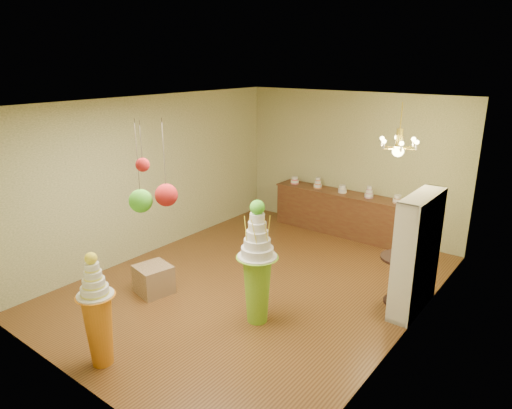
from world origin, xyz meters
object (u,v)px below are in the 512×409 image
Objects in this scene: pedestal_green at (257,273)px; sideboard at (341,212)px; pedestal_orange at (98,320)px; round_table at (399,273)px.

pedestal_green reaches higher than sideboard.
pedestal_orange is 1.93× the size of round_table.
pedestal_green is 3.95m from sideboard.
pedestal_green is 1.22× the size of pedestal_orange.
pedestal_orange is at bearing -115.77° from pedestal_green.
pedestal_green is at bearing -129.12° from round_table.
pedestal_orange is (-0.94, -1.94, -0.15)m from pedestal_green.
sideboard is (0.24, 5.82, -0.12)m from pedestal_orange.
sideboard is 3.93× the size of round_table.
round_table is (2.10, -2.15, 0.02)m from sideboard.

